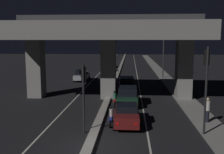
{
  "coord_description": "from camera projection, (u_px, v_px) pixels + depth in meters",
  "views": [
    {
      "loc": [
        2.33,
        -14.17,
        6.1
      ],
      "look_at": [
        -0.04,
        18.95,
        1.42
      ],
      "focal_mm": 42.0,
      "sensor_mm": 36.0,
      "label": 1
    }
  ],
  "objects": [
    {
      "name": "motorcycle_white_filtering_far",
      "position": [
        119.0,
        89.0,
        29.64
      ],
      "size": [
        0.33,
        1.85,
        1.42
      ],
      "rotation": [
        0.0,
        0.0,
        1.61
      ],
      "color": "black",
      "rests_on": "ground_plane"
    },
    {
      "name": "lane_line_left_inner",
      "position": [
        100.0,
        72.0,
        49.83
      ],
      "size": [
        0.12,
        126.0,
        0.0
      ],
      "primitive_type": "cube",
      "color": "beige",
      "rests_on": "ground_plane"
    },
    {
      "name": "car_silver_lead_oncoming",
      "position": [
        82.0,
        75.0,
        39.65
      ],
      "size": [
        1.99,
        4.15,
        1.63
      ],
      "rotation": [
        0.0,
        0.0,
        -1.57
      ],
      "color": "gray",
      "rests_on": "ground_plane"
    },
    {
      "name": "traffic_light_left_of_median",
      "position": [
        84.0,
        86.0,
        17.0
      ],
      "size": [
        0.3,
        0.49,
        4.62
      ],
      "color": "black",
      "rests_on": "ground_plane"
    },
    {
      "name": "car_silver_second_oncoming",
      "position": [
        108.0,
        68.0,
        49.74
      ],
      "size": [
        1.93,
        4.18,
        1.64
      ],
      "rotation": [
        0.0,
        0.0,
        -1.58
      ],
      "color": "gray",
      "rests_on": "ground_plane"
    },
    {
      "name": "car_black_third",
      "position": [
        127.0,
        84.0,
        31.24
      ],
      "size": [
        2.15,
        4.19,
        1.74
      ],
      "rotation": [
        0.0,
        0.0,
        1.62
      ],
      "color": "black",
      "rests_on": "ground_plane"
    },
    {
      "name": "elevated_overpass",
      "position": [
        108.0,
        36.0,
        27.09
      ],
      "size": [
        19.3,
        10.21,
        8.7
      ],
      "color": "gray",
      "rests_on": "ground_plane"
    },
    {
      "name": "car_dark_red_third_oncoming",
      "position": [
        111.0,
        64.0,
        58.95
      ],
      "size": [
        1.96,
        4.06,
        1.43
      ],
      "rotation": [
        0.0,
        0.0,
        -1.61
      ],
      "color": "#591414",
      "rests_on": "ground_plane"
    },
    {
      "name": "ground_plane",
      "position": [
        89.0,
        147.0,
        15.01
      ],
      "size": [
        200.0,
        200.0,
        0.0
      ],
      "primitive_type": "plane",
      "color": "black"
    },
    {
      "name": "median_divider",
      "position": [
        118.0,
        72.0,
        49.57
      ],
      "size": [
        0.61,
        126.0,
        0.22
      ],
      "primitive_type": "cube",
      "color": "gray",
      "rests_on": "ground_plane"
    },
    {
      "name": "sidewalk_right",
      "position": [
        166.0,
        78.0,
        42.09
      ],
      "size": [
        2.03,
        126.0,
        0.15
      ],
      "primitive_type": "cube",
      "color": "gray",
      "rests_on": "ground_plane"
    },
    {
      "name": "car_dark_green_second",
      "position": [
        128.0,
        96.0,
        24.95
      ],
      "size": [
        2.1,
        4.31,
        1.67
      ],
      "rotation": [
        0.0,
        0.0,
        1.56
      ],
      "color": "black",
      "rests_on": "ground_plane"
    },
    {
      "name": "pedestrian_on_sidewalk",
      "position": [
        207.0,
        110.0,
        19.08
      ],
      "size": [
        0.38,
        0.38,
        1.82
      ],
      "color": "black",
      "rests_on": "sidewalk_right"
    },
    {
      "name": "street_lamp",
      "position": [
        161.0,
        49.0,
        41.3
      ],
      "size": [
        2.36,
        0.32,
        7.91
      ],
      "color": "#2D2D30",
      "rests_on": "ground_plane"
    },
    {
      "name": "motorcycle_red_filtering_mid",
      "position": [
        115.0,
        99.0,
        24.44
      ],
      "size": [
        0.33,
        1.89,
        1.45
      ],
      "rotation": [
        0.0,
        0.0,
        1.6
      ],
      "color": "black",
      "rests_on": "ground_plane"
    },
    {
      "name": "car_dark_red_lead",
      "position": [
        127.0,
        114.0,
        19.0
      ],
      "size": [
        1.9,
        4.16,
        1.53
      ],
      "rotation": [
        0.0,
        0.0,
        1.59
      ],
      "color": "#591414",
      "rests_on": "ground_plane"
    },
    {
      "name": "traffic_light_right_of_median",
      "position": [
        206.0,
        76.0,
        16.34
      ],
      "size": [
        0.3,
        0.49,
        5.72
      ],
      "color": "black",
      "rests_on": "ground_plane"
    },
    {
      "name": "motorcycle_blue_filtering_near",
      "position": [
        111.0,
        117.0,
        18.95
      ],
      "size": [
        0.33,
        1.93,
        1.44
      ],
      "rotation": [
        0.0,
        0.0,
        1.55
      ],
      "color": "black",
      "rests_on": "ground_plane"
    },
    {
      "name": "lane_line_right_inner",
      "position": [
        137.0,
        73.0,
        49.33
      ],
      "size": [
        0.12,
        126.0,
        0.0
      ],
      "primitive_type": "cube",
      "color": "beige",
      "rests_on": "ground_plane"
    }
  ]
}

